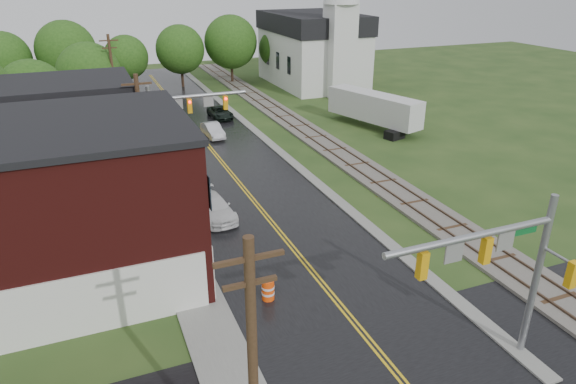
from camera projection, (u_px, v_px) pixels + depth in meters
main_road at (219, 159)px, 43.54m from camera, size 10.00×90.00×0.02m
curb_right at (260, 135)px, 49.64m from camera, size 0.80×70.00×0.12m
sidewalk_left at (154, 191)px, 37.16m from camera, size 2.40×50.00×0.12m
brick_building at (44, 208)px, 24.84m from camera, size 14.30×10.30×8.30m
yellow_house at (75, 153)px, 35.08m from camera, size 8.00×7.00×6.40m
darkred_building at (87, 131)px, 43.47m from camera, size 7.00×6.00×4.40m
church at (316, 42)px, 68.24m from camera, size 10.40×18.40×20.00m
railroad at (303, 129)px, 51.18m from camera, size 3.20×80.00×0.30m
traffic_signal_near at (500, 259)px, 18.95m from camera, size 7.34×0.30×7.20m
traffic_signal_far at (180, 114)px, 37.80m from camera, size 7.34×0.43×7.20m
utility_pole_a at (253, 376)px, 13.82m from camera, size 1.80×0.28×9.00m
utility_pole_b at (143, 142)px, 32.51m from camera, size 1.80×0.28×9.00m
utility_pole_c at (114, 79)px, 51.21m from camera, size 1.80×0.28×9.00m
tree_left_c at (35, 95)px, 45.38m from camera, size 6.00×6.00×7.65m
tree_left_e at (91, 76)px, 52.08m from camera, size 6.40×6.40×8.16m
suv_dark at (220, 113)px, 55.04m from camera, size 2.10×4.43×1.22m
sedan_silver at (213, 130)px, 48.84m from camera, size 1.59×4.05×1.31m
pickup_white at (213, 207)px, 33.01m from camera, size 2.43×4.94×1.38m
semi_trailer at (374, 107)px, 51.12m from camera, size 5.38×10.89×3.47m
construction_barrel at (268, 290)px, 24.82m from camera, size 0.63×0.63×1.09m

